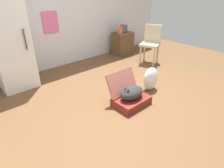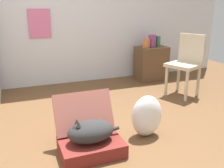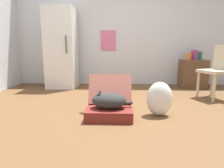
# 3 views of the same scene
# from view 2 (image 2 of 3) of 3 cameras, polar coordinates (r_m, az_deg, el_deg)

# --- Properties ---
(ground_plane) EXTENTS (7.68, 7.68, 0.00)m
(ground_plane) POSITION_cam_2_polar(r_m,az_deg,el_deg) (2.51, -1.89, -13.63)
(ground_plane) COLOR brown
(ground_plane) RESTS_ON ground
(wall_back) EXTENTS (6.40, 0.15, 2.60)m
(wall_back) POSITION_cam_2_polar(r_m,az_deg,el_deg) (4.35, -12.62, 16.97)
(wall_back) COLOR silver
(wall_back) RESTS_ON ground
(suitcase_base) EXTENTS (0.56, 0.40, 0.13)m
(suitcase_base) POSITION_cam_2_polar(r_m,az_deg,el_deg) (2.36, -4.72, -14.10)
(suitcase_base) COLOR maroon
(suitcase_base) RESTS_ON ground
(suitcase_lid) EXTENTS (0.56, 0.21, 0.38)m
(suitcase_lid) POSITION_cam_2_polar(r_m,az_deg,el_deg) (2.43, -6.40, -6.43)
(suitcase_lid) COLOR #B26356
(suitcase_lid) RESTS_ON suitcase_base
(cat) EXTENTS (0.50, 0.28, 0.22)m
(cat) POSITION_cam_2_polar(r_m,az_deg,el_deg) (2.28, -4.95, -10.63)
(cat) COLOR #2D2D2D
(cat) RESTS_ON suitcase_base
(plastic_bag_white) EXTENTS (0.33, 0.21, 0.44)m
(plastic_bag_white) POSITION_cam_2_polar(r_m,az_deg,el_deg) (2.61, 7.88, -7.21)
(plastic_bag_white) COLOR white
(plastic_bag_white) RESTS_ON ground
(side_table) EXTENTS (0.53, 0.38, 0.60)m
(side_table) POSITION_cam_2_polar(r_m,az_deg,el_deg) (4.62, 8.86, 4.66)
(side_table) COLOR brown
(side_table) RESTS_ON ground
(vase_tall) EXTENTS (0.13, 0.13, 0.15)m
(vase_tall) POSITION_cam_2_polar(r_m,az_deg,el_deg) (4.45, 7.80, 9.19)
(vase_tall) COLOR #CC6B38
(vase_tall) RESTS_ON side_table
(vase_short) EXTENTS (0.08, 0.08, 0.18)m
(vase_short) POSITION_cam_2_polar(r_m,az_deg,el_deg) (4.63, 10.42, 9.54)
(vase_short) COLOR #2D7051
(vase_short) RESTS_ON side_table
(vase_round) EXTENTS (0.14, 0.14, 0.21)m
(vase_round) POSITION_cam_2_polar(r_m,az_deg,el_deg) (4.55, 9.08, 9.67)
(vase_round) COLOR #8C387A
(vase_round) RESTS_ON side_table
(chair) EXTENTS (0.54, 0.55, 0.90)m
(chair) POSITION_cam_2_polar(r_m,az_deg,el_deg) (3.87, 16.50, 4.80)
(chair) COLOR beige
(chair) RESTS_ON ground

